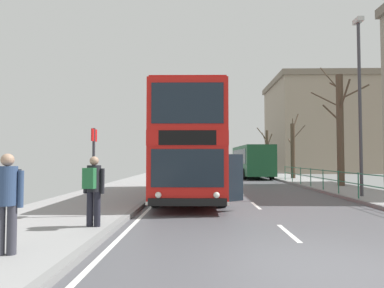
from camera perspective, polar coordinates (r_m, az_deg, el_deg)
ground at (r=6.24m, az=15.20°, el=-18.72°), size 15.80×140.00×0.20m
double_decker_bus_main at (r=15.66m, az=-0.33°, el=-0.47°), size 3.39×10.21×4.46m
background_bus_far_lane at (r=32.95m, az=9.89°, el=-2.71°), size 2.79×9.72×2.95m
pedestrian_railing_far_kerb at (r=15.90m, az=25.92°, el=-5.54°), size 0.05×24.57×1.08m
pedestrian_with_backpack at (r=8.76m, az=-16.11°, el=-6.65°), size 0.55×0.56×1.71m
pedestrian_companion at (r=6.83m, az=-28.34°, el=-7.51°), size 0.55×0.58×1.74m
bus_stop_sign_near at (r=10.37m, az=-16.04°, el=-2.81°), size 0.08×0.44×2.54m
street_lamp_far_side at (r=17.19m, az=26.11°, el=7.68°), size 0.28×0.60×7.97m
bare_tree_far_00 at (r=38.34m, az=12.37°, el=-1.00°), size 1.49×2.18×5.07m
bare_tree_far_01 at (r=23.07m, az=23.39°, el=2.63°), size 3.20×2.96×7.71m
bare_tree_far_02 at (r=30.40m, az=16.44°, el=-0.83°), size 1.47×2.67×5.57m
background_building_00 at (r=49.70m, az=21.21°, el=2.81°), size 14.37×13.19×12.35m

